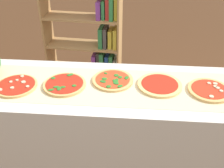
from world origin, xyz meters
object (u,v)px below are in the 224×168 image
Objects in this scene: pizza_mushroom_0 at (16,86)px; pizza_mushroom_4 at (209,90)px; bookshelf at (95,47)px; pizza_plain_3 at (160,85)px; pizza_spinach_1 at (65,84)px; pizza_spinach_2 at (113,80)px.

pizza_mushroom_0 and pizza_mushroom_4 have the same top height.
pizza_plain_3 is at bearing -62.07° from bookshelf.
pizza_mushroom_0 is at bearing -174.85° from pizza_plain_3.
pizza_mushroom_0 is 0.93× the size of pizza_plain_3.
pizza_spinach_1 is 1.03× the size of pizza_mushroom_4.
bookshelf reaches higher than pizza_spinach_1.
pizza_mushroom_0 is 0.98× the size of pizza_spinach_2.
pizza_mushroom_0 reaches higher than pizza_spinach_2.
pizza_spinach_1 is 0.99m from pizza_mushroom_4.
pizza_spinach_2 is at bearing 173.73° from pizza_plain_3.
pizza_spinach_1 reaches higher than pizza_plain_3.
pizza_plain_3 is 0.24× the size of bookshelf.
pizza_mushroom_0 is 0.33m from pizza_spinach_1.
pizza_mushroom_4 is (1.32, 0.05, 0.00)m from pizza_mushroom_0.
bookshelf reaches higher than pizza_mushroom_0.
pizza_mushroom_0 is 1.34m from bookshelf.
pizza_spinach_2 is at bearing 14.27° from pizza_spinach_1.
bookshelf reaches higher than pizza_plain_3.
pizza_mushroom_0 and pizza_spinach_1 have the same top height.
pizza_mushroom_0 is 1.33m from pizza_mushroom_4.
pizza_mushroom_4 is (0.99, 0.01, -0.00)m from pizza_spinach_1.
pizza_spinach_1 is 0.34m from pizza_spinach_2.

